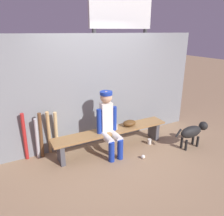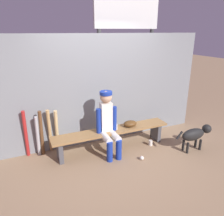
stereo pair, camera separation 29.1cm
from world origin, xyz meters
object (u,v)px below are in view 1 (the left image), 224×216
baseball (143,157)px  bat_aluminum_red (25,137)px  bat_wood_natural (56,133)px  player_seated (109,122)px  bat_wood_tan (49,133)px  scoreboard (123,27)px  bat_aluminum_silver (37,139)px  cup_on_ground (149,141)px  baseball_glove (129,123)px  dog (193,131)px  bat_wood_dark (41,136)px  dugout_bench (112,134)px  cup_on_bench (115,127)px

baseball → bat_aluminum_red: bearing=153.2°
bat_wood_natural → player_seated: bearing=-28.2°
bat_wood_tan → scoreboard: bearing=26.7°
bat_wood_natural → bat_aluminum_silver: 0.36m
cup_on_ground → baseball_glove: bearing=155.6°
bat_aluminum_silver → player_seated: bearing=-19.2°
baseball_glove → bat_aluminum_silver: 1.79m
bat_wood_tan → bat_aluminum_red: bat_aluminum_red is taller
scoreboard → dog: 2.99m
bat_wood_natural → bat_wood_tan: (-0.13, 0.01, 0.02)m
baseball_glove → bat_wood_dark: 1.71m
bat_wood_tan → bat_wood_dark: 0.17m
bat_aluminum_red → baseball: 2.17m
dugout_bench → bat_wood_natural: bat_wood_natural is taller
dog → bat_wood_tan: bearing=158.2°
baseball_glove → baseball: baseball_glove is taller
bat_wood_tan → scoreboard: 3.15m
bat_wood_dark → cup_on_ground: bat_wood_dark is taller
baseball_glove → cup_on_bench: bearing=-178.4°
bat_aluminum_silver → bat_aluminum_red: 0.21m
dugout_bench → baseball_glove: 0.43m
bat_aluminum_silver → scoreboard: scoreboard is taller
baseball → cup_on_bench: (-0.28, 0.57, 0.44)m
scoreboard → dugout_bench: bearing=-126.4°
dugout_bench → player_seated: bearing=-139.8°
player_seated → baseball_glove: 0.55m
dugout_bench → cup_on_ground: size_ratio=21.47×
bat_aluminum_silver → baseball: (1.71, -0.91, -0.37)m
bat_wood_dark → bat_wood_natural: bearing=11.4°
bat_aluminum_red → baseball: (1.90, -0.96, -0.43)m
bat_wood_tan → bat_wood_dark: size_ratio=0.99×
cup_on_ground → bat_wood_natural: bearing=163.0°
bat_wood_tan → dog: (2.62, -1.05, -0.11)m
cup_on_bench → baseball_glove: bearing=1.6°
cup_on_ground → bat_wood_dark: bearing=166.7°
baseball_glove → scoreboard: size_ratio=0.08×
cup_on_bench → baseball: bearing=-63.9°
player_seated → cup_on_bench: (0.19, 0.09, -0.17)m
dugout_bench → baseball_glove: baseball_glove is taller
bat_wood_natural → bat_aluminum_red: size_ratio=0.93×
bat_aluminum_silver → bat_wood_natural: bearing=6.4°
bat_aluminum_silver → cup_on_bench: bearing=-13.3°
baseball_glove → bat_wood_tan: bat_wood_tan is taller
bat_wood_natural → dog: 2.70m
cup_on_bench → bat_wood_natural: bearing=160.5°
bat_wood_natural → bat_aluminum_silver: bearing=-173.6°
bat_wood_natural → cup_on_ground: (1.79, -0.55, -0.38)m
cup_on_bench → scoreboard: size_ratio=0.03×
baseball_glove → cup_on_bench: (-0.33, -0.01, -0.01)m
baseball → cup_on_bench: bearing=116.1°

